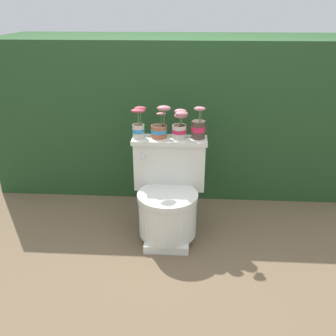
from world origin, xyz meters
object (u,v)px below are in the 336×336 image
(toilet, at_px, (168,197))
(potted_plant_left, at_px, (139,125))
(potted_plant_midleft, at_px, (160,127))
(potted_plant_middle, at_px, (180,126))
(potted_plant_midright, at_px, (198,127))

(toilet, height_order, potted_plant_left, potted_plant_left)
(potted_plant_midleft, height_order, potted_plant_middle, potted_plant_midleft)
(toilet, xyz_separation_m, potted_plant_midright, (0.20, 0.16, 0.46))
(potted_plant_midleft, xyz_separation_m, potted_plant_midright, (0.27, -0.00, 0.01))
(toilet, relative_size, potted_plant_midright, 2.95)
(toilet, bearing_deg, potted_plant_left, 146.88)
(toilet, height_order, potted_plant_midright, potted_plant_midright)
(potted_plant_left, bearing_deg, potted_plant_midright, 3.02)
(potted_plant_left, height_order, potted_plant_midright, potted_plant_midright)
(potted_plant_midleft, distance_m, potted_plant_middle, 0.14)
(toilet, distance_m, potted_plant_middle, 0.50)
(toilet, bearing_deg, potted_plant_midleft, 112.38)
(toilet, xyz_separation_m, potted_plant_middle, (0.07, 0.15, 0.47))
(potted_plant_midleft, bearing_deg, potted_plant_left, -170.32)
(potted_plant_left, height_order, potted_plant_midleft, potted_plant_midleft)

